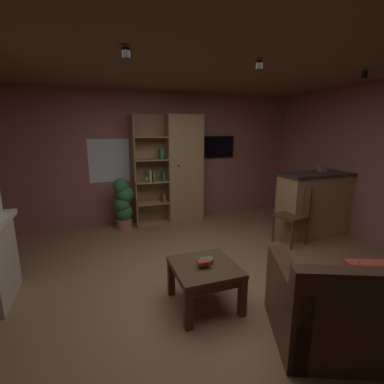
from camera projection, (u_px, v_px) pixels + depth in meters
floor at (203, 286)px, 3.21m from camera, size 6.08×5.39×0.02m
wall_back at (153, 158)px, 5.44m from camera, size 6.20×0.06×2.55m
ceiling at (206, 50)px, 2.66m from camera, size 6.08×5.39×0.02m
window_pane_back at (109, 161)px, 5.14m from camera, size 0.75×0.01×0.81m
bookshelf_cabinet at (180, 170)px, 5.40m from camera, size 1.35×0.41×2.10m
kitchen_bar_counter at (320, 203)px, 4.79m from camera, size 1.56×0.58×1.10m
tissue_box at (322, 168)px, 4.74m from camera, size 0.15×0.15×0.11m
leather_couch at (375, 311)px, 2.27m from camera, size 1.82×1.43×0.84m
coffee_table at (205, 273)px, 2.79m from camera, size 0.64×0.66×0.45m
table_book_0 at (203, 264)px, 2.77m from camera, size 0.12×0.13×0.02m
table_book_1 at (206, 259)px, 2.82m from camera, size 0.15×0.12×0.02m
table_book_2 at (204, 262)px, 2.71m from camera, size 0.14×0.09×0.03m
dining_chair at (294, 211)px, 4.37m from camera, size 0.51×0.51×0.92m
potted_floor_plant at (123, 203)px, 4.98m from camera, size 0.37×0.34×0.96m
wall_mounted_tv at (216, 147)px, 5.79m from camera, size 0.80×0.06×0.45m
track_light_spot_1 at (126, 53)px, 2.48m from camera, size 0.07×0.07×0.09m
track_light_spot_2 at (259, 65)px, 2.92m from camera, size 0.07×0.07×0.09m
track_light_spot_3 at (365, 75)px, 3.41m from camera, size 0.07×0.07×0.09m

